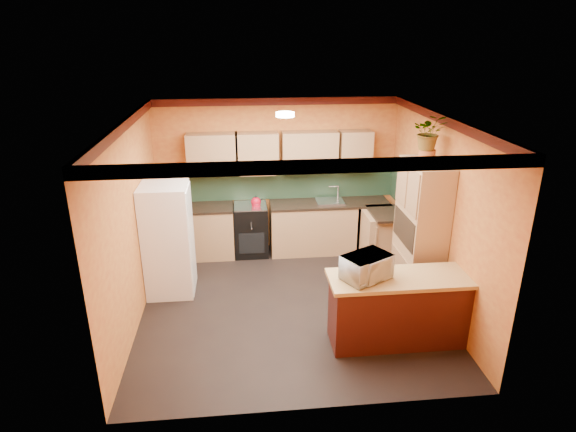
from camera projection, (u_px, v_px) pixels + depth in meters
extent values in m
plane|color=black|center=(290.00, 304.00, 7.04)|extent=(4.20, 4.20, 0.00)
cube|color=white|center=(290.00, 119.00, 6.07)|extent=(4.20, 4.20, 0.04)
cube|color=gold|center=(277.00, 175.00, 8.51)|extent=(4.20, 0.04, 2.70)
cube|color=gold|center=(313.00, 298.00, 4.61)|extent=(4.20, 0.04, 2.70)
cube|color=gold|center=(132.00, 224.00, 6.36)|extent=(0.04, 4.20, 2.70)
cube|color=gold|center=(438.00, 213.00, 6.76)|extent=(0.04, 4.20, 2.70)
cube|color=#213D29|center=(291.00, 184.00, 8.58)|extent=(3.70, 0.02, 0.53)
cube|color=#213D29|center=(404.00, 193.00, 8.12)|extent=(0.02, 1.40, 0.53)
cube|color=tan|center=(283.00, 153.00, 8.20)|extent=(3.10, 0.34, 0.70)
cylinder|color=white|center=(285.00, 114.00, 6.64)|extent=(0.26, 0.26, 0.06)
cube|color=tan|center=(286.00, 229.00, 8.57)|extent=(3.65, 0.60, 0.88)
cube|color=black|center=(286.00, 205.00, 8.40)|extent=(3.65, 0.62, 0.04)
cube|color=black|center=(251.00, 230.00, 8.50)|extent=(0.58, 0.58, 0.91)
cube|color=silver|center=(330.00, 201.00, 8.46)|extent=(0.48, 0.40, 0.03)
cube|color=tan|center=(387.00, 239.00, 8.17)|extent=(0.60, 0.80, 0.88)
cube|color=black|center=(389.00, 213.00, 8.01)|extent=(0.62, 0.80, 0.04)
cube|color=white|center=(168.00, 240.00, 7.10)|extent=(0.68, 0.66, 1.70)
cube|color=tan|center=(420.00, 234.00, 6.80)|extent=(0.48, 0.90, 2.10)
cylinder|color=#A25227|center=(427.00, 156.00, 6.44)|extent=(0.22, 0.22, 0.16)
imported|color=tan|center=(429.00, 132.00, 6.32)|extent=(0.50, 0.46, 0.47)
cube|color=#471510|center=(402.00, 311.00, 6.06)|extent=(1.80, 0.55, 0.88)
cube|color=tan|center=(406.00, 278.00, 5.90)|extent=(1.90, 0.65, 0.05)
imported|color=white|center=(366.00, 267.00, 5.78)|extent=(0.68, 0.61, 0.31)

